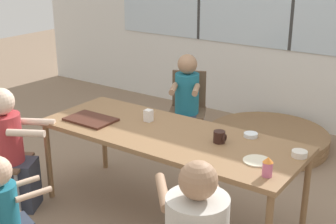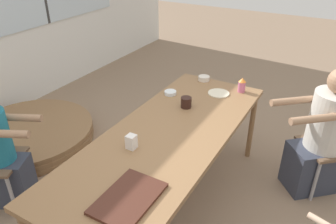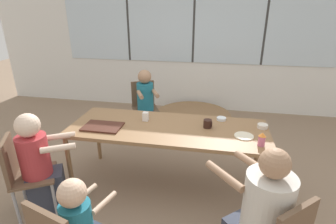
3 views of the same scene
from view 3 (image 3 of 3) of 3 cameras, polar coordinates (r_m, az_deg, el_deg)
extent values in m
plane|color=#8C725B|center=(3.32, 0.00, -15.14)|extent=(16.00, 16.00, 0.00)
cube|color=silver|center=(5.30, 5.58, 15.36)|extent=(8.40, 0.06, 2.80)
cube|color=silver|center=(5.24, 5.64, 17.97)|extent=(5.20, 0.02, 1.34)
cube|color=#333333|center=(5.51, -8.65, 18.03)|extent=(0.04, 0.01, 1.34)
cube|color=#333333|center=(5.23, 5.63, 17.96)|extent=(0.04, 0.01, 1.34)
cube|color=#333333|center=(5.27, 20.47, 16.79)|extent=(0.04, 0.01, 1.34)
cube|color=olive|center=(2.93, 0.00, -3.62)|extent=(2.20, 0.83, 0.04)
cylinder|color=olive|center=(3.18, -20.64, -10.83)|extent=(0.05, 0.05, 0.72)
cylinder|color=olive|center=(2.83, 20.64, -15.26)|extent=(0.05, 0.05, 0.72)
cylinder|color=olive|center=(3.73, -15.01, -5.02)|extent=(0.05, 0.05, 0.72)
cylinder|color=olive|center=(3.44, 18.85, -7.93)|extent=(0.05, 0.05, 0.72)
cube|color=brown|center=(3.02, -27.14, -12.22)|extent=(0.54, 0.54, 0.03)
cube|color=brown|center=(2.95, -31.35, -8.86)|extent=(0.22, 0.35, 0.42)
cylinder|color=#99999E|center=(3.25, -23.07, -13.57)|extent=(0.03, 0.03, 0.42)
cylinder|color=#99999E|center=(2.98, -23.43, -17.27)|extent=(0.03, 0.03, 0.42)
cylinder|color=#99999E|center=(3.31, -29.08, -14.04)|extent=(0.03, 0.03, 0.42)
cylinder|color=#99999E|center=(3.04, -30.08, -17.68)|extent=(0.03, 0.03, 0.42)
cube|color=brown|center=(4.33, -4.97, 0.57)|extent=(0.54, 0.54, 0.03)
cube|color=brown|center=(4.42, -5.50, 4.08)|extent=(0.36, 0.20, 0.42)
cylinder|color=#99999E|center=(4.29, -2.22, -2.75)|extent=(0.03, 0.03, 0.42)
cylinder|color=#99999E|center=(4.24, -6.71, -3.24)|extent=(0.03, 0.03, 0.42)
cylinder|color=#99999E|center=(4.60, -3.20, -1.03)|extent=(0.03, 0.03, 0.42)
cylinder|color=#99999E|center=(4.55, -7.39, -1.47)|extent=(0.03, 0.03, 0.42)
cylinder|color=beige|center=(2.08, 20.76, -18.74)|extent=(0.34, 0.34, 0.51)
sphere|color=#A37A5B|center=(1.87, 22.24, -10.31)|extent=(0.21, 0.21, 0.21)
cylinder|color=#A37A5B|center=(2.05, 12.13, -13.39)|extent=(0.29, 0.32, 0.06)
cylinder|color=#A37A5B|center=(2.24, 18.09, -10.71)|extent=(0.29, 0.32, 0.06)
cube|color=#333847|center=(3.12, -24.66, -15.27)|extent=(0.42, 0.39, 0.44)
cylinder|color=#B23338|center=(2.90, -27.13, -8.45)|extent=(0.28, 0.28, 0.42)
sphere|color=beige|center=(2.76, -28.28, -2.57)|extent=(0.23, 0.23, 0.23)
cylinder|color=beige|center=(2.93, -22.56, -4.92)|extent=(0.30, 0.21, 0.06)
cylinder|color=beige|center=(2.70, -22.80, -7.27)|extent=(0.30, 0.21, 0.06)
cube|color=#333847|center=(4.33, -4.65, -2.42)|extent=(0.35, 0.39, 0.44)
cylinder|color=#1E7089|center=(4.21, -4.97, 3.35)|extent=(0.26, 0.26, 0.44)
sphere|color=#A37A5B|center=(4.12, -5.12, 7.68)|extent=(0.21, 0.21, 0.21)
cylinder|color=#A37A5B|center=(3.99, -2.77, 4.08)|extent=(0.18, 0.29, 0.06)
cylinder|color=#A37A5B|center=(3.95, -6.11, 3.79)|extent=(0.18, 0.29, 0.06)
cylinder|color=#1E7089|center=(2.11, -19.24, -21.57)|extent=(0.22, 0.22, 0.30)
sphere|color=#DBB293|center=(1.95, -20.18, -16.21)|extent=(0.20, 0.20, 0.20)
cylinder|color=#DBB293|center=(2.22, -17.70, -16.65)|extent=(0.11, 0.24, 0.04)
cylinder|color=#DBB293|center=(2.11, -13.64, -18.58)|extent=(0.11, 0.24, 0.04)
cube|color=#472319|center=(3.00, -14.04, -3.09)|extent=(0.42, 0.28, 0.02)
cylinder|color=black|center=(2.93, 8.59, -2.54)|extent=(0.09, 0.09, 0.09)
torus|color=black|center=(2.93, 9.49, -2.60)|extent=(0.01, 0.06, 0.06)
cylinder|color=#CC668C|center=(2.68, 19.69, -5.95)|extent=(0.07, 0.07, 0.10)
cone|color=orange|center=(2.65, 19.88, -4.64)|extent=(0.07, 0.07, 0.04)
cube|color=silver|center=(3.08, -4.90, -0.98)|extent=(0.06, 0.06, 0.10)
cylinder|color=silver|center=(3.07, 19.89, -2.92)|extent=(0.11, 0.11, 0.04)
cylinder|color=silver|center=(3.16, 11.55, -1.46)|extent=(0.11, 0.11, 0.03)
cylinder|color=beige|center=(2.83, 16.20, -5.03)|extent=(0.20, 0.20, 0.01)
cylinder|color=olive|center=(4.87, 5.37, -2.19)|extent=(1.36, 1.36, 0.03)
cylinder|color=olive|center=(4.86, 5.38, -1.87)|extent=(1.38, 1.38, 0.03)
cylinder|color=olive|center=(4.85, 5.39, -1.55)|extent=(1.36, 1.36, 0.03)
cylinder|color=olive|center=(4.84, 5.41, -1.22)|extent=(1.38, 1.38, 0.03)
cylinder|color=olive|center=(4.83, 5.42, -0.89)|extent=(1.36, 1.36, 0.03)
cylinder|color=olive|center=(4.81, 5.43, -0.57)|extent=(1.38, 1.38, 0.03)
camera|label=1|loc=(1.54, 112.26, -1.43)|focal=50.00mm
camera|label=2|loc=(2.78, -47.23, 17.11)|focal=35.00mm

